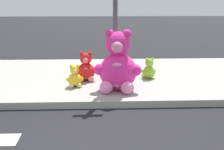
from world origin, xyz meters
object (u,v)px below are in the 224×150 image
sign_pole (115,12)px  plush_yellow (75,78)px  plush_lavender (121,68)px  plush_red (86,69)px  plush_lime (149,70)px  plush_pink_large (118,66)px

sign_pole → plush_yellow: sign_pole is taller
plush_lavender → plush_yellow: plush_lavender is taller
plush_red → plush_yellow: 0.60m
plush_lavender → plush_lime: (0.70, -0.21, -0.01)m
sign_pole → plush_lavender: (0.19, 0.67, -1.47)m
sign_pole → plush_pink_large: bearing=-87.2°
plush_pink_large → plush_lavender: plush_pink_large is taller
sign_pole → plush_red: size_ratio=4.46×
sign_pole → plush_yellow: (-0.95, -0.26, -1.49)m
plush_pink_large → plush_lime: size_ratio=2.57×
plush_red → plush_yellow: size_ratio=1.38×
plush_lavender → plush_red: 0.97m
sign_pole → plush_red: bearing=158.0°
sign_pole → plush_lavender: bearing=74.3°
plush_lavender → plush_yellow: size_ratio=1.09×
plush_pink_large → plush_yellow: size_ratio=2.62×
plush_pink_large → plush_yellow: (-0.98, 0.33, -0.34)m
sign_pole → plush_lavender: size_ratio=5.68×
sign_pole → plush_pink_large: sign_pole is taller
plush_lavender → plush_red: size_ratio=0.78×
plush_lime → plush_yellow: plush_lime is taller
plush_lavender → plush_yellow: (-1.14, -0.92, -0.02)m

